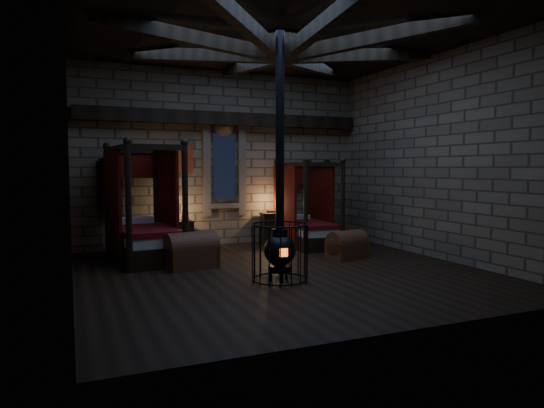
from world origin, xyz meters
name	(u,v)px	position (x,y,z in m)	size (l,w,h in m)	color
room	(280,62)	(0.00, 0.09, 3.74)	(7.02, 7.02, 4.29)	black
bed_left	(143,232)	(-2.13, 2.16, 0.57)	(1.37, 2.30, 2.30)	black
bed_right	(306,225)	(1.73, 2.45, 0.49)	(1.09, 1.96, 2.00)	black
trunk_left	(191,252)	(-1.43, 0.97, 0.30)	(1.02, 0.74, 0.69)	brown
trunk_right	(347,245)	(1.80, 0.70, 0.26)	(0.88, 0.66, 0.58)	brown
nightstand_left	(184,235)	(-1.12, 3.01, 0.35)	(0.46, 0.44, 0.82)	black
nightstand_right	(271,228)	(1.09, 3.13, 0.39)	(0.53, 0.51, 0.83)	black
stove	(280,245)	(-0.34, -0.68, 0.60)	(0.94, 0.94, 4.05)	black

